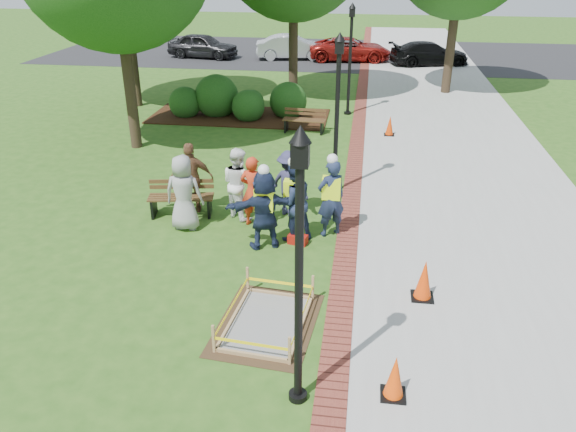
# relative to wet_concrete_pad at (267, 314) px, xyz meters

# --- Properties ---
(ground) EXTENTS (100.00, 100.00, 0.00)m
(ground) POSITION_rel_wet_concrete_pad_xyz_m (-0.47, 1.26, -0.23)
(ground) COLOR #285116
(ground) RESTS_ON ground
(sidewalk) EXTENTS (6.00, 60.00, 0.02)m
(sidewalk) POSITION_rel_wet_concrete_pad_xyz_m (4.53, 11.26, -0.22)
(sidewalk) COLOR #9E9E99
(sidewalk) RESTS_ON ground
(brick_edging) EXTENTS (0.50, 60.00, 0.03)m
(brick_edging) POSITION_rel_wet_concrete_pad_xyz_m (1.28, 11.26, -0.22)
(brick_edging) COLOR maroon
(brick_edging) RESTS_ON ground
(mulch_bed) EXTENTS (7.00, 3.00, 0.05)m
(mulch_bed) POSITION_rel_wet_concrete_pad_xyz_m (-3.47, 13.26, -0.21)
(mulch_bed) COLOR #381E0F
(mulch_bed) RESTS_ON ground
(parking_lot) EXTENTS (36.00, 12.00, 0.01)m
(parking_lot) POSITION_rel_wet_concrete_pad_xyz_m (-0.47, 28.26, -0.23)
(parking_lot) COLOR black
(parking_lot) RESTS_ON ground
(wet_concrete_pad) EXTENTS (1.91, 2.45, 0.55)m
(wet_concrete_pad) POSITION_rel_wet_concrete_pad_xyz_m (0.00, 0.00, 0.00)
(wet_concrete_pad) COLOR #47331E
(wet_concrete_pad) RESTS_ON ground
(bench_near) EXTENTS (1.68, 0.81, 0.87)m
(bench_near) POSITION_rel_wet_concrete_pad_xyz_m (-2.92, 4.20, 0.04)
(bench_near) COLOR brown
(bench_near) RESTS_ON ground
(bench_far) EXTENTS (1.56, 0.61, 0.83)m
(bench_far) POSITION_rel_wet_concrete_pad_xyz_m (-0.68, 11.57, 0.03)
(bench_far) COLOR brown
(bench_far) RESTS_ON ground
(cone_front) EXTENTS (0.38, 0.38, 0.76)m
(cone_front) POSITION_rel_wet_concrete_pad_xyz_m (2.21, -1.50, 0.13)
(cone_front) COLOR black
(cone_front) RESTS_ON ground
(cone_back) EXTENTS (0.42, 0.42, 0.84)m
(cone_back) POSITION_rel_wet_concrete_pad_xyz_m (2.83, 1.24, 0.17)
(cone_back) COLOR black
(cone_back) RESTS_ON ground
(cone_far) EXTENTS (0.36, 0.36, 0.71)m
(cone_far) POSITION_rel_wet_concrete_pad_xyz_m (2.40, 11.62, 0.11)
(cone_far) COLOR black
(cone_far) RESTS_ON ground
(toolbox) EXTENTS (0.48, 0.34, 0.22)m
(toolbox) POSITION_rel_wet_concrete_pad_xyz_m (0.17, 3.10, -0.13)
(toolbox) COLOR #9E130C
(toolbox) RESTS_ON ground
(lamp_near) EXTENTS (0.28, 0.28, 4.26)m
(lamp_near) POSITION_rel_wet_concrete_pad_xyz_m (0.78, -1.74, 2.25)
(lamp_near) COLOR black
(lamp_near) RESTS_ON ground
(lamp_mid) EXTENTS (0.28, 0.28, 4.26)m
(lamp_mid) POSITION_rel_wet_concrete_pad_xyz_m (0.78, 6.26, 2.25)
(lamp_mid) COLOR black
(lamp_mid) RESTS_ON ground
(lamp_far) EXTENTS (0.28, 0.28, 4.26)m
(lamp_far) POSITION_rel_wet_concrete_pad_xyz_m (0.78, 14.26, 2.25)
(lamp_far) COLOR black
(lamp_far) RESTS_ON ground
(shrub_a) EXTENTS (1.27, 1.27, 1.27)m
(shrub_a) POSITION_rel_wet_concrete_pad_xyz_m (-5.60, 13.02, -0.23)
(shrub_a) COLOR #154012
(shrub_a) RESTS_ON ground
(shrub_b) EXTENTS (1.75, 1.75, 1.75)m
(shrub_b) POSITION_rel_wet_concrete_pad_xyz_m (-4.41, 13.41, -0.23)
(shrub_b) COLOR #154012
(shrub_b) RESTS_ON ground
(shrub_c) EXTENTS (1.27, 1.27, 1.27)m
(shrub_c) POSITION_rel_wet_concrete_pad_xyz_m (-3.01, 12.86, -0.23)
(shrub_c) COLOR #154012
(shrub_c) RESTS_ON ground
(shrub_d) EXTENTS (1.47, 1.47, 1.47)m
(shrub_d) POSITION_rel_wet_concrete_pad_xyz_m (-1.55, 13.60, -0.23)
(shrub_d) COLOR #154012
(shrub_d) RESTS_ON ground
(shrub_e) EXTENTS (0.94, 0.94, 0.94)m
(shrub_e) POSITION_rel_wet_concrete_pad_xyz_m (-3.12, 14.18, -0.23)
(shrub_e) COLOR #154012
(shrub_e) RESTS_ON ground
(casual_person_a) EXTENTS (0.59, 0.38, 1.84)m
(casual_person_a) POSITION_rel_wet_concrete_pad_xyz_m (-2.60, 3.51, 0.69)
(casual_person_a) COLOR #949494
(casual_person_a) RESTS_ON ground
(casual_person_b) EXTENTS (0.64, 0.49, 1.76)m
(casual_person_b) POSITION_rel_wet_concrete_pad_xyz_m (-1.02, 3.90, 0.65)
(casual_person_b) COLOR red
(casual_person_b) RESTS_ON ground
(casual_person_c) EXTENTS (0.68, 0.65, 1.79)m
(casual_person_c) POSITION_rel_wet_concrete_pad_xyz_m (-1.47, 4.34, 0.66)
(casual_person_c) COLOR white
(casual_person_c) RESTS_ON ground
(casual_person_d) EXTENTS (0.66, 0.50, 1.83)m
(casual_person_d) POSITION_rel_wet_concrete_pad_xyz_m (-2.69, 4.45, 0.68)
(casual_person_d) COLOR brown
(casual_person_d) RESTS_ON ground
(casual_person_e) EXTENTS (0.64, 0.57, 1.69)m
(casual_person_e) POSITION_rel_wet_concrete_pad_xyz_m (-0.24, 4.63, 0.61)
(casual_person_e) COLOR #2E2E51
(casual_person_e) RESTS_ON ground
(hivis_worker_a) EXTENTS (0.68, 0.56, 1.98)m
(hivis_worker_a) POSITION_rel_wet_concrete_pad_xyz_m (-0.55, 2.88, 0.74)
(hivis_worker_a) COLOR #1A2645
(hivis_worker_a) RESTS_ON ground
(hivis_worker_b) EXTENTS (0.71, 0.63, 2.01)m
(hivis_worker_b) POSITION_rel_wet_concrete_pad_xyz_m (0.86, 3.66, 0.76)
(hivis_worker_b) COLOR #17243E
(hivis_worker_b) RESTS_ON ground
(hivis_worker_c) EXTENTS (0.71, 0.64, 2.02)m
(hivis_worker_c) POSITION_rel_wet_concrete_pad_xyz_m (0.03, 3.33, 0.76)
(hivis_worker_c) COLOR #1B1D46
(hivis_worker_c) RESTS_ON ground
(parked_car_a) EXTENTS (2.78, 5.04, 1.56)m
(parked_car_a) POSITION_rel_wet_concrete_pad_xyz_m (-8.48, 25.71, -0.23)
(parked_car_a) COLOR black
(parked_car_a) RESTS_ON ground
(parked_car_b) EXTENTS (2.75, 4.95, 1.53)m
(parked_car_b) POSITION_rel_wet_concrete_pad_xyz_m (-3.08, 25.98, -0.23)
(parked_car_b) COLOR silver
(parked_car_b) RESTS_ON ground
(parked_car_c) EXTENTS (2.24, 4.56, 1.45)m
(parked_car_c) POSITION_rel_wet_concrete_pad_xyz_m (0.38, 25.99, -0.23)
(parked_car_c) COLOR #9F1A14
(parked_car_c) RESTS_ON ground
(parked_car_d) EXTENTS (2.89, 4.62, 1.40)m
(parked_car_d) POSITION_rel_wet_concrete_pad_xyz_m (4.86, 25.28, -0.23)
(parked_car_d) COLOR black
(parked_car_d) RESTS_ON ground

